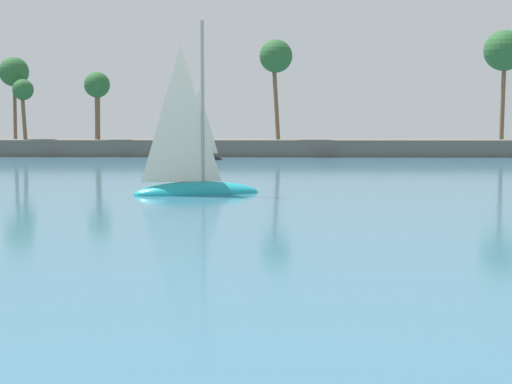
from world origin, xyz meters
name	(u,v)px	position (x,y,z in m)	size (l,w,h in m)	color
sea	(244,165)	(0.00, 65.43, 0.03)	(220.00, 112.95, 0.06)	#386B84
palm_headland	(218,127)	(-3.39, 81.97, 3.16)	(111.50, 6.11, 13.37)	#605B54
sailboat_mid_bay	(194,177)	(-1.64, 39.84, 0.96)	(7.16, 3.91, 9.94)	teal
sailboat_toward_headland	(194,151)	(-5.30, 74.93, 0.84)	(6.15, 2.80, 8.60)	black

